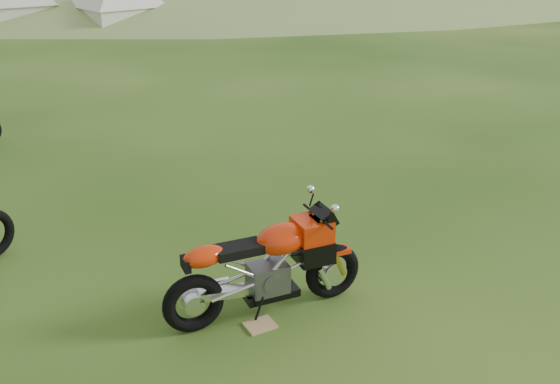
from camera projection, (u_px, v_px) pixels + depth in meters
ground at (317, 283)px, 6.71m from camera, size 120.00×120.00×0.00m
sport_motorcycle at (266, 260)px, 5.97m from camera, size 2.01×0.75×1.17m
plywood_board at (260, 325)px, 5.98m from camera, size 0.29×0.24×0.02m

